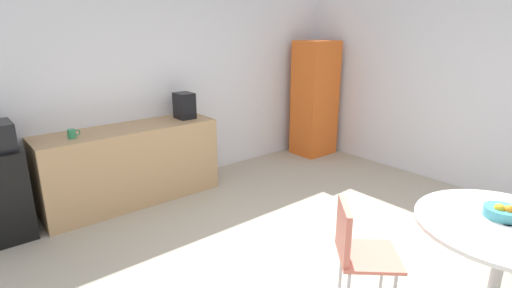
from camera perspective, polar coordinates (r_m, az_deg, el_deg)
wall_back at (r=5.12m, az=-15.07°, el=8.27°), size 6.00×0.10×2.60m
wall_side_right at (r=5.40m, az=32.83°, el=6.59°), size 0.10×6.00×2.60m
counter_block at (r=4.82m, az=-17.66°, el=-2.89°), size 2.01×0.60×0.90m
locker_cabinet at (r=6.34m, az=8.55°, el=6.55°), size 0.60×0.50×1.80m
round_table at (r=3.27m, az=32.36°, el=-11.62°), size 1.18×1.18×0.72m
chair_coral at (r=2.96m, az=14.27°, el=-14.05°), size 0.59×0.59×0.83m
fruit_bowl at (r=3.29m, az=32.21°, el=-8.36°), size 0.24×0.24×0.11m
mug_white at (r=4.45m, az=-25.22°, el=1.35°), size 0.13×0.08×0.09m
mug_green at (r=5.01m, az=-10.86°, el=4.28°), size 0.13×0.08×0.09m
coffee_maker at (r=4.97m, az=-10.38°, el=5.51°), size 0.20×0.24×0.32m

